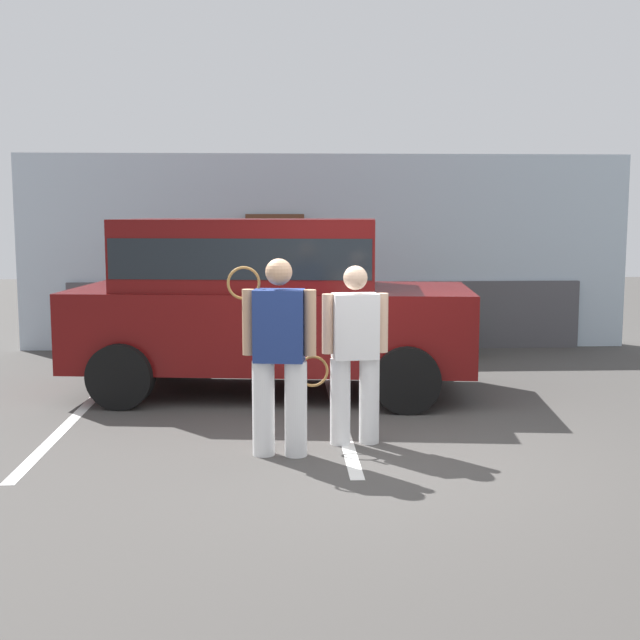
% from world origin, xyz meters
% --- Properties ---
extents(ground_plane, '(40.00, 40.00, 0.00)m').
position_xyz_m(ground_plane, '(0.00, 0.00, 0.00)').
color(ground_plane, '#423F3D').
extents(parking_stripe_0, '(0.12, 4.40, 0.01)m').
position_xyz_m(parking_stripe_0, '(-2.86, 1.50, 0.00)').
color(parking_stripe_0, silver).
rests_on(parking_stripe_0, ground_plane).
extents(parking_stripe_1, '(0.12, 4.40, 0.01)m').
position_xyz_m(parking_stripe_1, '(-0.10, 1.50, 0.00)').
color(parking_stripe_1, silver).
rests_on(parking_stripe_1, ground_plane).
extents(house_frontage, '(9.49, 0.40, 3.02)m').
position_xyz_m(house_frontage, '(-0.01, 5.97, 1.42)').
color(house_frontage, silver).
rests_on(house_frontage, ground_plane).
extents(parked_suv, '(4.78, 2.56, 2.05)m').
position_xyz_m(parked_suv, '(-0.91, 2.67, 1.15)').
color(parked_suv, '#590C0C').
rests_on(parked_suv, ground_plane).
extents(tennis_player_man, '(0.77, 0.32, 1.74)m').
position_xyz_m(tennis_player_man, '(-0.72, 0.03, 0.91)').
color(tennis_player_man, white).
rests_on(tennis_player_man, ground_plane).
extents(tennis_player_woman, '(0.88, 0.29, 1.65)m').
position_xyz_m(tennis_player_woman, '(-0.03, 0.39, 0.85)').
color(tennis_player_woman, white).
rests_on(tennis_player_woman, ground_plane).
extents(potted_plant_by_porch, '(0.66, 0.66, 0.87)m').
position_xyz_m(potted_plant_by_porch, '(1.87, 5.03, 0.48)').
color(potted_plant_by_porch, '#9E5638').
rests_on(potted_plant_by_porch, ground_plane).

